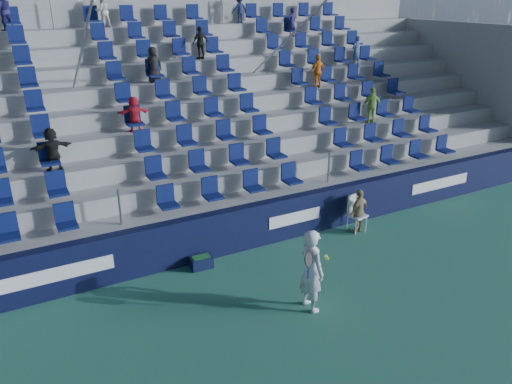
% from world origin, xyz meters
% --- Properties ---
extents(ground, '(70.00, 70.00, 0.00)m').
position_xyz_m(ground, '(0.00, 0.00, 0.00)').
color(ground, '#307057').
rests_on(ground, ground).
extents(sponsor_wall, '(24.00, 0.32, 1.20)m').
position_xyz_m(sponsor_wall, '(0.00, 3.15, 0.60)').
color(sponsor_wall, black).
rests_on(sponsor_wall, ground).
extents(grandstand, '(24.00, 8.17, 6.63)m').
position_xyz_m(grandstand, '(-0.00, 8.24, 2.13)').
color(grandstand, '#9F9F9A').
rests_on(grandstand, ground).
extents(tennis_player, '(0.69, 0.70, 1.86)m').
position_xyz_m(tennis_player, '(0.06, 0.09, 0.93)').
color(tennis_player, silver).
rests_on(tennis_player, ground).
extents(line_judge_chair, '(0.55, 0.56, 1.05)m').
position_xyz_m(line_judge_chair, '(3.30, 2.66, 0.60)').
color(line_judge_chair, white).
rests_on(line_judge_chair, ground).
extents(line_judge, '(0.81, 0.52, 1.28)m').
position_xyz_m(line_judge, '(3.30, 2.50, 0.64)').
color(line_judge, tan).
rests_on(line_judge, ground).
extents(ball_bin, '(0.55, 0.38, 0.30)m').
position_xyz_m(ball_bin, '(-1.35, 2.75, 0.16)').
color(ball_bin, '#0E1434').
rests_on(ball_bin, ground).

